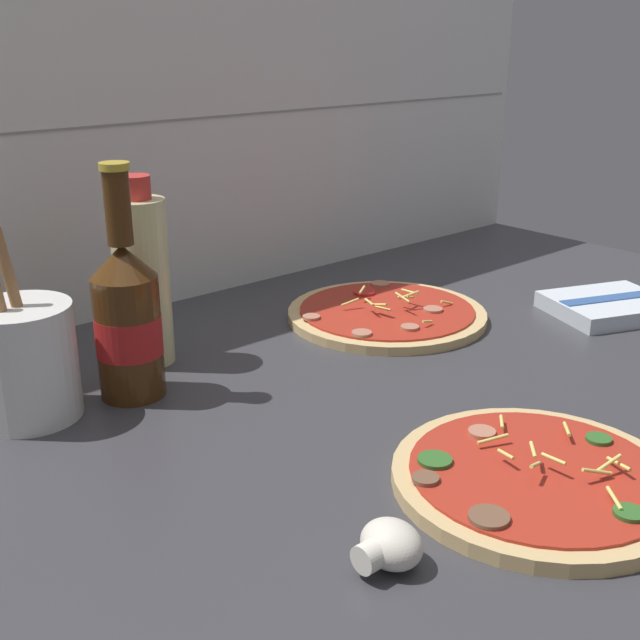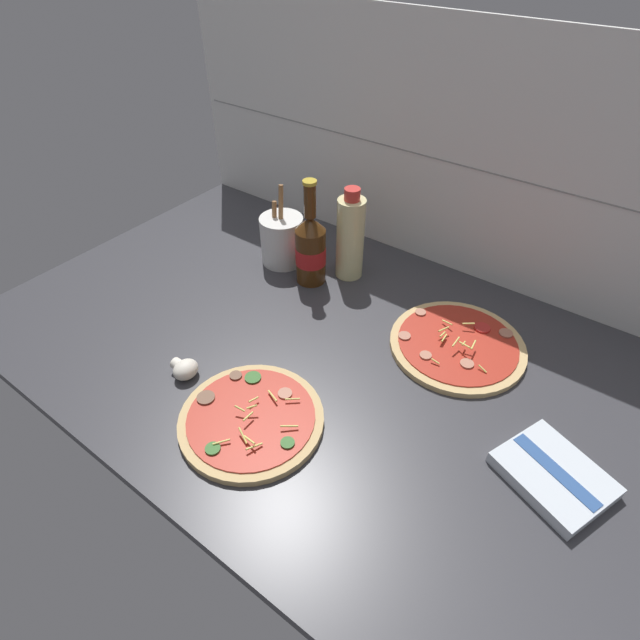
% 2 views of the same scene
% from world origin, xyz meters
% --- Properties ---
extents(counter_slab, '(1.60, 0.90, 0.03)m').
position_xyz_m(counter_slab, '(0.00, 0.00, 0.01)').
color(counter_slab, '#38383D').
rests_on(counter_slab, ground).
extents(tile_backsplash, '(1.60, 0.01, 0.60)m').
position_xyz_m(tile_backsplash, '(0.00, 0.45, 0.30)').
color(tile_backsplash, white).
rests_on(tile_backsplash, ground).
extents(pizza_near, '(0.27, 0.27, 0.04)m').
position_xyz_m(pizza_near, '(-0.04, -0.23, 0.03)').
color(pizza_near, tan).
rests_on(pizza_near, counter_slab).
extents(pizza_far, '(0.29, 0.29, 0.04)m').
position_xyz_m(pizza_far, '(0.18, 0.18, 0.03)').
color(pizza_far, tan).
rests_on(pizza_far, counter_slab).
extents(beer_bottle, '(0.08, 0.08, 0.27)m').
position_xyz_m(beer_bottle, '(-0.22, 0.19, 0.12)').
color(beer_bottle, '#47280F').
rests_on(beer_bottle, counter_slab).
extents(oil_bottle, '(0.07, 0.07, 0.24)m').
position_xyz_m(oil_bottle, '(-0.16, 0.27, 0.13)').
color(oil_bottle, beige).
rests_on(oil_bottle, counter_slab).
extents(mushroom_left, '(0.06, 0.05, 0.04)m').
position_xyz_m(mushroom_left, '(-0.23, -0.23, 0.04)').
color(mushroom_left, white).
rests_on(mushroom_left, counter_slab).
extents(utensil_crock, '(0.11, 0.11, 0.21)m').
position_xyz_m(utensil_crock, '(-0.34, 0.22, 0.09)').
color(utensil_crock, silver).
rests_on(utensil_crock, counter_slab).
extents(dish_towel, '(0.21, 0.19, 0.03)m').
position_xyz_m(dish_towel, '(0.45, -0.02, 0.04)').
color(dish_towel, silver).
rests_on(dish_towel, counter_slab).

